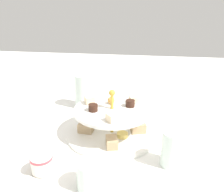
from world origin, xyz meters
TOP-DOWN VIEW (x-y plane):
  - ground_plane at (0.00, 0.00)m, footprint 2.40×2.40m
  - tiered_serving_stand at (0.00, 0.00)m, footprint 0.30×0.30m
  - water_glass_tall_right at (-0.15, 0.21)m, footprint 0.07×0.07m
  - water_glass_short_left at (-0.02, -0.25)m, footprint 0.06×0.06m
  - teacup_with_saucer at (-0.15, -0.22)m, footprint 0.09×0.09m
  - butter_knife_left at (0.21, 0.22)m, footprint 0.12×0.14m
  - butter_knife_right at (-0.30, -0.05)m, footprint 0.05×0.17m
  - water_glass_mid_back at (0.18, -0.14)m, footprint 0.06×0.06m

SIDE VIEW (x-z plane):
  - ground_plane at x=0.00m, z-range 0.00..0.00m
  - butter_knife_left at x=0.21m, z-range 0.00..0.00m
  - butter_knife_right at x=-0.30m, z-range 0.00..0.00m
  - teacup_with_saucer at x=-0.15m, z-range 0.00..0.05m
  - water_glass_short_left at x=-0.02m, z-range 0.00..0.07m
  - tiered_serving_stand at x=0.00m, z-range -0.04..0.12m
  - water_glass_mid_back at x=0.18m, z-range 0.00..0.10m
  - water_glass_tall_right at x=-0.15m, z-range 0.00..0.14m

